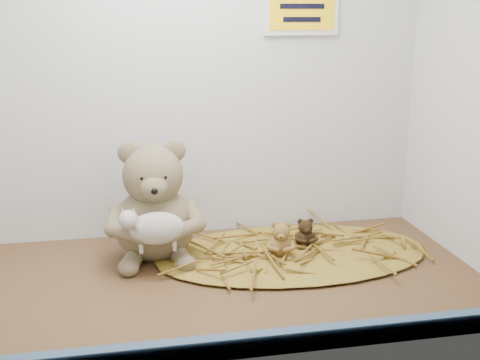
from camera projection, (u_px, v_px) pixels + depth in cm
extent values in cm
cube|color=#412616|center=(195.00, 282.00, 123.62)|extent=(120.00, 60.00, 0.40)
cube|color=silver|center=(176.00, 51.00, 140.04)|extent=(120.00, 0.40, 90.00)
cube|color=#3D5575|center=(217.00, 348.00, 95.89)|extent=(119.28, 2.20, 3.60)
ellipsoid|color=olive|center=(293.00, 252.00, 137.31)|extent=(63.06, 36.61, 1.22)
cube|color=yellow|center=(302.00, 6.00, 142.37)|extent=(16.00, 1.20, 11.00)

